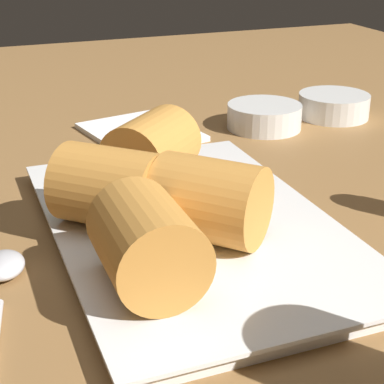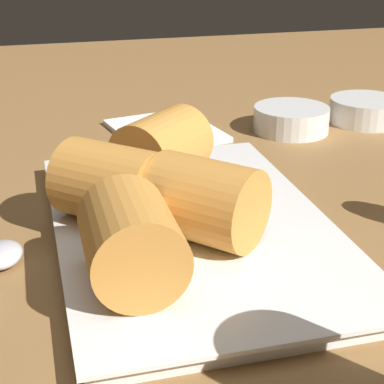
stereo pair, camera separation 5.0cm
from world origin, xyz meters
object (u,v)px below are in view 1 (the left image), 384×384
serving_plate (192,229)px  spoon (2,273)px  dipping_bowl_far (334,104)px  dipping_bowl_near (264,115)px  napkin (141,132)px

serving_plate → spoon: serving_plate is taller
dipping_bowl_far → dipping_bowl_near: bearing=-84.4°
serving_plate → dipping_bowl_near: 29.46cm
serving_plate → dipping_bowl_near: (-23.15, 18.20, 0.84)cm
serving_plate → dipping_bowl_near: bearing=141.8°
dipping_bowl_far → spoon: dipping_bowl_far is taller
dipping_bowl_far → napkin: dipping_bowl_far is taller
dipping_bowl_near → dipping_bowl_far: bearing=95.6°
serving_plate → dipping_bowl_near: size_ratio=3.74×
dipping_bowl_near → dipping_bowl_far: same height
serving_plate → spoon: (1.32, -14.78, -0.12)cm
dipping_bowl_near → spoon: 41.08cm
dipping_bowl_far → spoon: size_ratio=0.57×
dipping_bowl_near → napkin: dipping_bowl_near is taller
dipping_bowl_far → spoon: (25.47, -43.24, -0.96)cm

